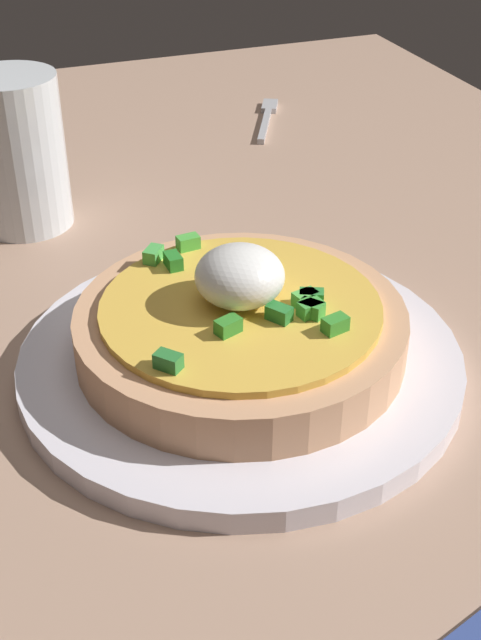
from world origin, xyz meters
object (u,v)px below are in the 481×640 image
(cup_near, at_px, (18,157))
(fork, at_px, (267,117))
(pizza, at_px, (241,325))
(plate, at_px, (240,360))

(cup_near, relative_size, fork, 1.10)
(pizza, relative_size, cup_near, 1.64)
(pizza, distance_m, fork, 0.39)
(plate, height_order, fork, plate)
(cup_near, bearing_deg, pizza, 20.36)
(pizza, xyz_separation_m, cup_near, (-0.22, -0.08, 0.02))
(cup_near, bearing_deg, plate, 20.32)
(plate, height_order, cup_near, cup_near)
(cup_near, xyz_separation_m, fork, (-0.13, 0.24, -0.05))
(pizza, bearing_deg, cup_near, -159.64)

